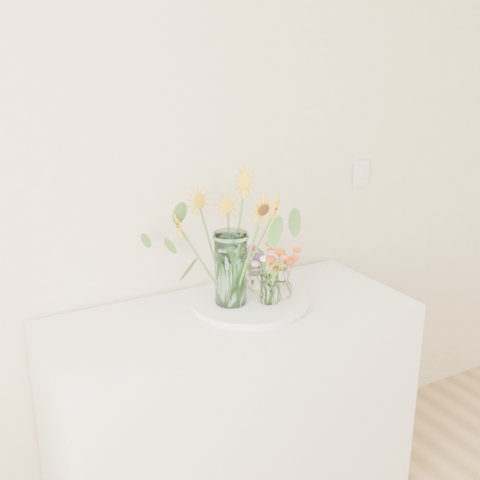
{
  "coord_description": "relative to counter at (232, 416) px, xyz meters",
  "views": [
    {
      "loc": [
        -1.12,
        0.09,
        1.85
      ],
      "look_at": [
        -0.1,
        1.96,
        1.17
      ],
      "focal_mm": 45.0,
      "sensor_mm": 36.0,
      "label": 1
    }
  ],
  "objects": [
    {
      "name": "small_vase_a",
      "position": [
        0.14,
        -0.04,
        0.53
      ],
      "size": [
        0.07,
        0.07,
        0.12
      ],
      "primitive_type": "cylinder",
      "rotation": [
        0.0,
        0.0,
        -0.04
      ],
      "color": "white",
      "rests_on": "tray"
    },
    {
      "name": "wildflower_posy_a",
      "position": [
        0.14,
        -0.04,
        0.58
      ],
      "size": [
        0.18,
        0.18,
        0.21
      ],
      "primitive_type": null,
      "color": "#FF5F16",
      "rests_on": "tray"
    },
    {
      "name": "wildflower_posy_c",
      "position": [
        0.17,
        0.11,
        0.57
      ],
      "size": [
        0.2,
        0.2,
        0.19
      ],
      "primitive_type": null,
      "color": "#FF5F16",
      "rests_on": "tray"
    },
    {
      "name": "small_vase_b",
      "position": [
        0.21,
        -0.02,
        0.54
      ],
      "size": [
        0.11,
        0.11,
        0.12
      ],
      "primitive_type": null,
      "rotation": [
        0.0,
        0.0,
        0.39
      ],
      "color": "white",
      "rests_on": "tray"
    },
    {
      "name": "counter",
      "position": [
        0.0,
        0.0,
        0.0
      ],
      "size": [
        1.4,
        0.6,
        0.9
      ],
      "primitive_type": "cube",
      "color": "white",
      "rests_on": "ground_plane"
    },
    {
      "name": "sunflower_bouquet",
      "position": [
        0.01,
        0.02,
        0.74
      ],
      "size": [
        0.66,
        0.66,
        0.52
      ],
      "primitive_type": null,
      "rotation": [
        0.0,
        0.0,
        -0.05
      ],
      "color": "#E6B604",
      "rests_on": "tray"
    },
    {
      "name": "small_vase_c",
      "position": [
        0.17,
        0.11,
        0.53
      ],
      "size": [
        0.06,
        0.06,
        0.1
      ],
      "primitive_type": "cylinder",
      "rotation": [
        0.0,
        0.0,
        -0.08
      ],
      "color": "white",
      "rests_on": "tray"
    },
    {
      "name": "mason_jar",
      "position": [
        0.01,
        0.02,
        0.62
      ],
      "size": [
        0.13,
        0.13,
        0.29
      ],
      "primitive_type": "cylinder",
      "rotation": [
        0.0,
        0.0,
        -0.05
      ],
      "color": "#AEE9DD",
      "rests_on": "tray"
    },
    {
      "name": "tray",
      "position": [
        0.09,
        0.02,
        0.46
      ],
      "size": [
        0.43,
        0.43,
        0.02
      ],
      "primitive_type": "cylinder",
      "color": "white",
      "rests_on": "counter"
    },
    {
      "name": "wildflower_posy_b",
      "position": [
        0.21,
        -0.02,
        0.58
      ],
      "size": [
        0.21,
        0.21,
        0.21
      ],
      "primitive_type": null,
      "color": "#FF5F16",
      "rests_on": "tray"
    }
  ]
}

